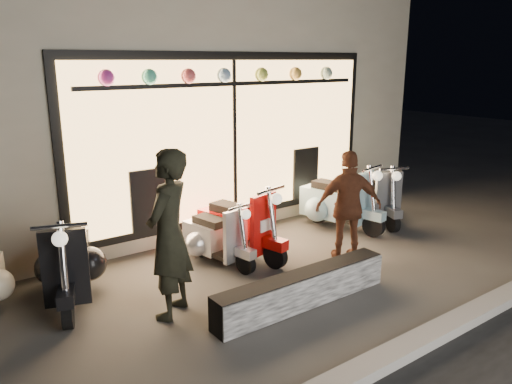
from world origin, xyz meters
The scene contains 11 objects.
ground centered at (0.00, 0.00, 0.00)m, with size 40.00×40.00×0.00m, color #383533.
kerb centered at (0.00, -2.00, 0.06)m, with size 40.00×0.25×0.12m, color slate.
shop_building centered at (0.00, 4.98, 2.10)m, with size 10.20×6.23×4.20m.
graffiti_barrier centered at (0.01, -0.65, 0.20)m, with size 2.35×0.28×0.40m, color black.
scooter_silver centered at (-0.14, 1.09, 0.36)m, with size 0.55×1.26×0.90m.
scooter_red centered at (0.23, 1.12, 0.43)m, with size 0.71×1.49×1.06m.
scooter_black centered at (-2.07, 1.17, 0.44)m, with size 0.81×1.51×1.08m.
scooter_blue centered at (2.30, 1.20, 0.44)m, with size 0.69×1.53×1.09m.
scooter_grey centered at (3.17, 1.08, 0.41)m, with size 0.80×1.42×1.02m.
man centered at (-1.30, 0.05, 0.94)m, with size 0.68×0.45×1.87m, color black.
woman centered at (1.42, 0.01, 0.78)m, with size 0.92×0.38×1.57m, color #582E1C.
Camera 1 is at (-3.52, -4.59, 2.76)m, focal length 35.00 mm.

